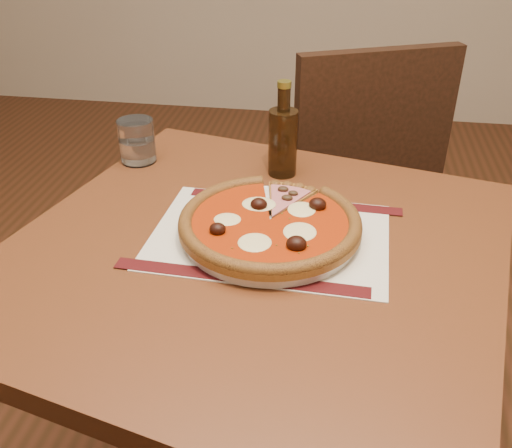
{
  "coord_description": "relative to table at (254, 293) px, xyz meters",
  "views": [
    {
      "loc": [
        0.74,
        -0.45,
        1.28
      ],
      "look_at": [
        0.61,
        0.36,
        0.78
      ],
      "focal_mm": 40.0,
      "sensor_mm": 36.0,
      "label": 1
    }
  ],
  "objects": [
    {
      "name": "table",
      "position": [
        0.0,
        0.0,
        0.0
      ],
      "size": [
        0.96,
        0.96,
        0.75
      ],
      "rotation": [
        0.0,
        0.0,
        -0.23
      ],
      "color": "maroon",
      "rests_on": "ground"
    },
    {
      "name": "chair_far",
      "position": [
        0.17,
        0.75,
        -0.12
      ],
      "size": [
        0.57,
        0.57,
        0.92
      ],
      "rotation": [
        0.0,
        0.0,
        3.56
      ],
      "color": "black",
      "rests_on": "ground"
    },
    {
      "name": "placemat",
      "position": [
        0.02,
        0.03,
        0.1
      ],
      "size": [
        0.41,
        0.3,
        0.0
      ],
      "primitive_type": "cube",
      "rotation": [
        0.0,
        0.0,
        -0.04
      ],
      "color": "beige",
      "rests_on": "table"
    },
    {
      "name": "plate",
      "position": [
        0.02,
        0.03,
        0.11
      ],
      "size": [
        0.3,
        0.3,
        0.02
      ],
      "primitive_type": "cylinder",
      "color": "white",
      "rests_on": "placemat"
    },
    {
      "name": "pizza",
      "position": [
        0.02,
        0.03,
        0.13
      ],
      "size": [
        0.31,
        0.31,
        0.04
      ],
      "color": "#9B6425",
      "rests_on": "plate"
    },
    {
      "name": "ham_slice",
      "position": [
        0.05,
        0.11,
        0.13
      ],
      "size": [
        0.1,
        0.14,
        0.02
      ],
      "rotation": [
        0.0,
        0.0,
        1.39
      ],
      "color": "#9B6425",
      "rests_on": "plate"
    },
    {
      "name": "water_glass",
      "position": [
        -0.3,
        0.29,
        0.15
      ],
      "size": [
        0.1,
        0.1,
        0.09
      ],
      "primitive_type": "cylinder",
      "rotation": [
        0.0,
        0.0,
        0.3
      ],
      "color": "white",
      "rests_on": "table"
    },
    {
      "name": "bottle",
      "position": [
        0.01,
        0.28,
        0.18
      ],
      "size": [
        0.06,
        0.06,
        0.2
      ],
      "color": "#311D0C",
      "rests_on": "table"
    }
  ]
}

